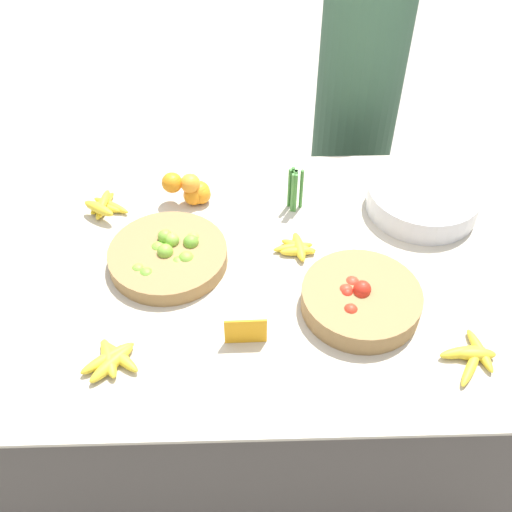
{
  "coord_description": "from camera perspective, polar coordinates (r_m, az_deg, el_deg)",
  "views": [
    {
      "loc": [
        -0.04,
        -1.29,
        2.14
      ],
      "look_at": [
        0.0,
        0.0,
        0.85
      ],
      "focal_mm": 42.0,
      "sensor_mm": 36.0,
      "label": 1
    }
  ],
  "objects": [
    {
      "name": "banana_bunch_back_center",
      "position": [
        2.11,
        -14.29,
        4.67
      ],
      "size": [
        0.16,
        0.17,
        0.06
      ],
      "color": "yellow",
      "rests_on": "market_table"
    },
    {
      "name": "orange_pile",
      "position": [
        2.08,
        -6.15,
        6.3
      ],
      "size": [
        0.16,
        0.09,
        0.12
      ],
      "color": "orange",
      "rests_on": "market_table"
    },
    {
      "name": "tomato_basket",
      "position": [
        1.76,
        9.91,
        -4.04
      ],
      "size": [
        0.34,
        0.34,
        0.1
      ],
      "color": "olive",
      "rests_on": "market_table"
    },
    {
      "name": "market_table",
      "position": [
        2.17,
        0.0,
        -8.42
      ],
      "size": [
        1.74,
        1.16,
        0.8
      ],
      "color": "#4C4742",
      "rests_on": "ground_plane"
    },
    {
      "name": "lime_bowl",
      "position": [
        1.88,
        -8.35,
        0.01
      ],
      "size": [
        0.37,
        0.37,
        0.09
      ],
      "color": "olive",
      "rests_on": "market_table"
    },
    {
      "name": "veg_bundle",
      "position": [
        2.03,
        3.68,
        6.32
      ],
      "size": [
        0.05,
        0.05,
        0.15
      ],
      "color": "#4C8E42",
      "rests_on": "market_table"
    },
    {
      "name": "banana_bunch_middle_left",
      "position": [
        1.91,
        3.95,
        0.78
      ],
      "size": [
        0.14,
        0.13,
        0.03
      ],
      "color": "yellow",
      "rests_on": "market_table"
    },
    {
      "name": "ground_plane",
      "position": [
        2.5,
        0.0,
        -13.89
      ],
      "size": [
        12.0,
        12.0,
        0.0
      ],
      "primitive_type": "plane",
      "color": "#ADA599"
    },
    {
      "name": "price_sign",
      "position": [
        1.64,
        -0.99,
        -7.2
      ],
      "size": [
        0.12,
        0.01,
        0.09
      ],
      "rotation": [
        0.0,
        0.0,
        0.02
      ],
      "color": "orange",
      "rests_on": "market_table"
    },
    {
      "name": "vendor_person",
      "position": [
        2.72,
        9.45,
        13.11
      ],
      "size": [
        0.36,
        0.36,
        1.59
      ],
      "color": "#385B42",
      "rests_on": "ground_plane"
    },
    {
      "name": "metal_bowl",
      "position": [
        2.12,
        15.57,
        5.25
      ],
      "size": [
        0.38,
        0.38,
        0.09
      ],
      "color": "silver",
      "rests_on": "market_table"
    },
    {
      "name": "banana_bunch_middle_right",
      "position": [
        1.67,
        -13.59,
        -9.53
      ],
      "size": [
        0.17,
        0.15,
        0.03
      ],
      "color": "yellow",
      "rests_on": "market_table"
    },
    {
      "name": "banana_bunch_front_right",
      "position": [
        1.73,
        19.88,
        -8.87
      ],
      "size": [
        0.15,
        0.19,
        0.04
      ],
      "color": "yellow",
      "rests_on": "market_table"
    }
  ]
}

